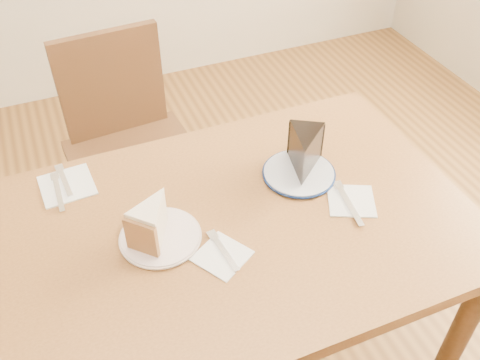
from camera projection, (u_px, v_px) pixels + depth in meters
The scene contains 13 objects.
table at pixel (236, 246), 1.42m from camera, with size 1.20×0.80×0.75m.
chair_far at pixel (131, 149), 1.96m from camera, with size 0.48×0.48×0.90m.
plate_cream at pixel (160, 237), 1.30m from camera, with size 0.19×0.19×0.01m, color silver.
plate_navy at pixel (299, 173), 1.48m from camera, with size 0.19×0.19×0.01m, color silver.
carrot_cake at pixel (155, 220), 1.27m from camera, with size 0.08×0.11×0.09m, color beige, non-canonical shape.
chocolate_cake at pixel (304, 155), 1.45m from camera, with size 0.10×0.13×0.11m, color black, non-canonical shape.
napkin_cream at pixel (222, 256), 1.26m from camera, with size 0.11×0.11×0.00m, color white.
napkin_navy at pixel (351, 201), 1.40m from camera, with size 0.12×0.12×0.00m, color white.
napkin_spare at pixel (67, 185), 1.45m from camera, with size 0.14×0.14×0.00m, color white.
fork_cream at pixel (224, 251), 1.27m from camera, with size 0.01×0.14×0.00m, color white.
knife_navy at pixel (348, 203), 1.39m from camera, with size 0.02×0.17×0.00m, color silver.
fork_spare at pixel (64, 180), 1.46m from camera, with size 0.01×0.14×0.00m, color silver.
knife_spare at pixel (58, 192), 1.42m from camera, with size 0.01×0.16×0.00m, color silver.
Camera 1 is at (-0.35, -0.87, 1.73)m, focal length 40.00 mm.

